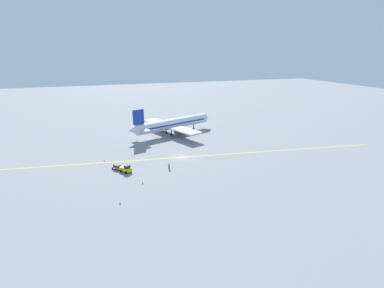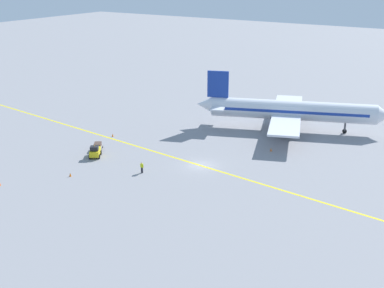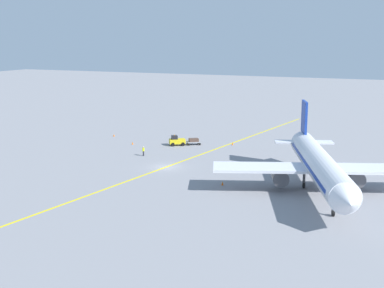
{
  "view_description": "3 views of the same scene",
  "coord_description": "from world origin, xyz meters",
  "px_view_note": "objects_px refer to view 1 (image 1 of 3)",
  "views": [
    {
      "loc": [
        75.94,
        -23.58,
        28.68
      ],
      "look_at": [
        1.79,
        2.33,
        4.2
      ],
      "focal_mm": 28.0,
      "sensor_mm": 36.0,
      "label": 1
    },
    {
      "loc": [
        65.39,
        40.46,
        29.6
      ],
      "look_at": [
        2.92,
        0.3,
        4.41
      ],
      "focal_mm": 50.0,
      "sensor_mm": 36.0,
      "label": 2
    },
    {
      "loc": [
        -37.06,
        74.0,
        20.33
      ],
      "look_at": [
        -2.92,
        -3.65,
        3.32
      ],
      "focal_mm": 50.0,
      "sensor_mm": 36.0,
      "label": 3
    }
  ],
  "objects_px": {
    "traffic_cone_mid_apron": "(190,142)",
    "traffic_cone_by_wingtip": "(104,160)",
    "ground_crew_worker": "(169,166)",
    "traffic_cone_far_edge": "(120,203)",
    "baggage_tug_white": "(126,169)",
    "baggage_cart_trailing": "(117,166)",
    "traffic_cone_near_nose": "(143,183)",
    "airplane_at_gate": "(172,124)"
  },
  "relations": [
    {
      "from": "traffic_cone_mid_apron",
      "to": "traffic_cone_by_wingtip",
      "type": "distance_m",
      "value": 28.52
    },
    {
      "from": "ground_crew_worker",
      "to": "traffic_cone_far_edge",
      "type": "xyz_separation_m",
      "value": [
        14.63,
        -13.85,
        -0.63
      ]
    },
    {
      "from": "baggage_tug_white",
      "to": "traffic_cone_far_edge",
      "type": "height_order",
      "value": "baggage_tug_white"
    },
    {
      "from": "baggage_cart_trailing",
      "to": "traffic_cone_mid_apron",
      "type": "height_order",
      "value": "baggage_cart_trailing"
    },
    {
      "from": "traffic_cone_near_nose",
      "to": "traffic_cone_mid_apron",
      "type": "xyz_separation_m",
      "value": [
        -26.0,
        20.06,
        0.0
      ]
    },
    {
      "from": "baggage_tug_white",
      "to": "traffic_cone_far_edge",
      "type": "distance_m",
      "value": 16.36
    },
    {
      "from": "baggage_cart_trailing",
      "to": "baggage_tug_white",
      "type": "bearing_deg",
      "value": 34.79
    },
    {
      "from": "airplane_at_gate",
      "to": "traffic_cone_by_wingtip",
      "type": "distance_m",
      "value": 32.86
    },
    {
      "from": "baggage_cart_trailing",
      "to": "traffic_cone_near_nose",
      "type": "height_order",
      "value": "baggage_cart_trailing"
    },
    {
      "from": "baggage_tug_white",
      "to": "traffic_cone_by_wingtip",
      "type": "bearing_deg",
      "value": -154.34
    },
    {
      "from": "traffic_cone_far_edge",
      "to": "traffic_cone_by_wingtip",
      "type": "bearing_deg",
      "value": -176.91
    },
    {
      "from": "ground_crew_worker",
      "to": "traffic_cone_by_wingtip",
      "type": "height_order",
      "value": "ground_crew_worker"
    },
    {
      "from": "traffic_cone_mid_apron",
      "to": "traffic_cone_far_edge",
      "type": "xyz_separation_m",
      "value": [
        33.84,
        -25.94,
        0.0
      ]
    },
    {
      "from": "traffic_cone_near_nose",
      "to": "traffic_cone_far_edge",
      "type": "height_order",
      "value": "same"
    },
    {
      "from": "traffic_cone_mid_apron",
      "to": "traffic_cone_far_edge",
      "type": "relative_size",
      "value": 1.0
    },
    {
      "from": "baggage_tug_white",
      "to": "ground_crew_worker",
      "type": "height_order",
      "value": "baggage_tug_white"
    },
    {
      "from": "ground_crew_worker",
      "to": "baggage_cart_trailing",
      "type": "bearing_deg",
      "value": -108.22
    },
    {
      "from": "baggage_tug_white",
      "to": "traffic_cone_by_wingtip",
      "type": "distance_m",
      "value": 10.72
    },
    {
      "from": "baggage_cart_trailing",
      "to": "ground_crew_worker",
      "type": "bearing_deg",
      "value": 71.78
    },
    {
      "from": "baggage_tug_white",
      "to": "traffic_cone_by_wingtip",
      "type": "relative_size",
      "value": 6.04
    },
    {
      "from": "airplane_at_gate",
      "to": "baggage_cart_trailing",
      "type": "distance_m",
      "value": 35.84
    },
    {
      "from": "baggage_cart_trailing",
      "to": "ground_crew_worker",
      "type": "distance_m",
      "value": 13.14
    },
    {
      "from": "traffic_cone_near_nose",
      "to": "traffic_cone_far_edge",
      "type": "relative_size",
      "value": 1.0
    },
    {
      "from": "traffic_cone_mid_apron",
      "to": "traffic_cone_by_wingtip",
      "type": "xyz_separation_m",
      "value": [
        8.17,
        -27.32,
        0.0
      ]
    },
    {
      "from": "airplane_at_gate",
      "to": "traffic_cone_by_wingtip",
      "type": "height_order",
      "value": "airplane_at_gate"
    },
    {
      "from": "ground_crew_worker",
      "to": "traffic_cone_near_nose",
      "type": "xyz_separation_m",
      "value": [
        6.79,
        -7.98,
        -0.63
      ]
    },
    {
      "from": "baggage_cart_trailing",
      "to": "traffic_cone_near_nose",
      "type": "distance_m",
      "value": 11.8
    },
    {
      "from": "traffic_cone_near_nose",
      "to": "traffic_cone_by_wingtip",
      "type": "bearing_deg",
      "value": -157.86
    },
    {
      "from": "traffic_cone_near_nose",
      "to": "traffic_cone_mid_apron",
      "type": "distance_m",
      "value": 32.85
    },
    {
      "from": "baggage_cart_trailing",
      "to": "ground_crew_worker",
      "type": "relative_size",
      "value": 1.75
    },
    {
      "from": "traffic_cone_near_nose",
      "to": "traffic_cone_far_edge",
      "type": "xyz_separation_m",
      "value": [
        7.83,
        -5.87,
        0.0
      ]
    },
    {
      "from": "baggage_tug_white",
      "to": "baggage_cart_trailing",
      "type": "relative_size",
      "value": 1.13
    },
    {
      "from": "airplane_at_gate",
      "to": "baggage_tug_white",
      "type": "height_order",
      "value": "airplane_at_gate"
    },
    {
      "from": "baggage_tug_white",
      "to": "baggage_cart_trailing",
      "type": "xyz_separation_m",
      "value": [
        -2.71,
        -1.88,
        -0.14
      ]
    },
    {
      "from": "baggage_tug_white",
      "to": "traffic_cone_mid_apron",
      "type": "relative_size",
      "value": 6.04
    },
    {
      "from": "airplane_at_gate",
      "to": "traffic_cone_by_wingtip",
      "type": "bearing_deg",
      "value": -50.17
    },
    {
      "from": "baggage_cart_trailing",
      "to": "traffic_cone_by_wingtip",
      "type": "relative_size",
      "value": 5.33
    },
    {
      "from": "baggage_tug_white",
      "to": "baggage_cart_trailing",
      "type": "bearing_deg",
      "value": -145.21
    },
    {
      "from": "airplane_at_gate",
      "to": "ground_crew_worker",
      "type": "distance_m",
      "value": 33.58
    },
    {
      "from": "baggage_cart_trailing",
      "to": "traffic_cone_near_nose",
      "type": "xyz_separation_m",
      "value": [
        10.9,
        4.51,
        -0.49
      ]
    },
    {
      "from": "airplane_at_gate",
      "to": "traffic_cone_mid_apron",
      "type": "relative_size",
      "value": 62.27
    },
    {
      "from": "traffic_cone_by_wingtip",
      "to": "ground_crew_worker",
      "type": "bearing_deg",
      "value": 54.06
    }
  ]
}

